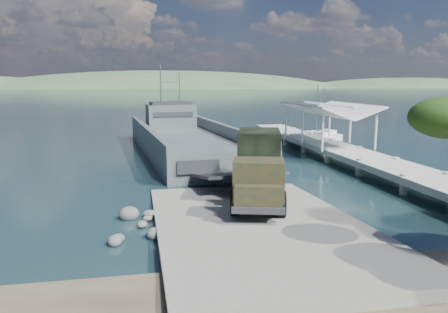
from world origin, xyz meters
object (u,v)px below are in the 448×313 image
(pier, at_px, (331,141))
(soldier, at_px, (244,201))
(sailboat_near, at_px, (317,138))
(sailboat_far, at_px, (323,135))
(landing_craft, at_px, (187,145))
(military_truck, at_px, (259,167))

(pier, height_order, soldier, pier)
(pier, relative_size, sailboat_near, 5.92)
(sailboat_far, bearing_deg, pier, -129.34)
(landing_craft, xyz_separation_m, sailboat_near, (17.10, 6.06, -0.44))
(soldier, xyz_separation_m, sailboat_far, (19.01, 33.67, -1.13))
(sailboat_near, relative_size, sailboat_far, 1.06)
(soldier, xyz_separation_m, sailboat_near, (16.91, 30.84, -1.10))
(soldier, bearing_deg, military_truck, 51.92)
(sailboat_near, height_order, sailboat_far, sailboat_near)
(pier, distance_m, military_truck, 20.06)
(soldier, height_order, sailboat_near, sailboat_near)
(landing_craft, distance_m, sailboat_far, 21.17)
(sailboat_far, bearing_deg, sailboat_near, -144.98)
(soldier, distance_m, sailboat_far, 38.68)
(military_truck, xyz_separation_m, soldier, (-1.71, -3.49, -0.97))
(landing_craft, height_order, sailboat_near, landing_craft)
(soldier, relative_size, sailboat_far, 0.29)
(sailboat_near, bearing_deg, pier, -128.16)
(soldier, bearing_deg, sailboat_near, 49.25)
(pier, xyz_separation_m, soldier, (-13.62, -19.61, -0.10))
(military_truck, height_order, sailboat_near, sailboat_near)
(pier, bearing_deg, sailboat_far, 69.04)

